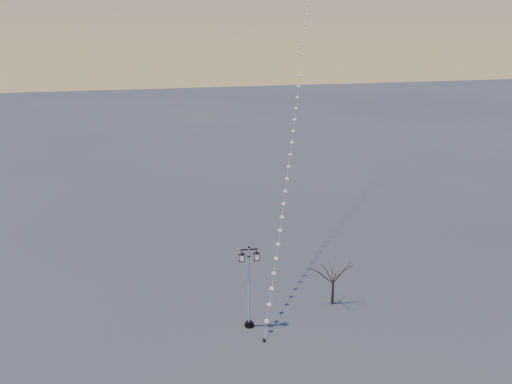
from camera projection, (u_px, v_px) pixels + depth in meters
name	position (u px, v px, depth m)	size (l,w,h in m)	color
ground	(273.00, 329.00, 35.51)	(300.00, 300.00, 0.00)	#484A48
street_lamp	(249.00, 283.00, 34.88)	(1.45, 0.64, 5.73)	black
bare_tree	(334.00, 273.00, 38.07)	(2.11, 2.11, 3.49)	#362720
kite_train	(297.00, 75.00, 49.30)	(17.31, 38.52, 29.84)	black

